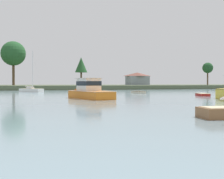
{
  "coord_description": "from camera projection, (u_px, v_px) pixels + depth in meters",
  "views": [
    {
      "loc": [
        -13.55,
        -6.73,
        2.15
      ],
      "look_at": [
        3.59,
        44.83,
        0.9
      ],
      "focal_mm": 45.83,
      "sensor_mm": 36.0,
      "label": 1
    }
  ],
  "objects": [
    {
      "name": "dinghy_red",
      "position": [
        203.0,
        95.0,
        47.37
      ],
      "size": [
        2.51,
        3.73,
        0.62
      ],
      "color": "#B2231E",
      "rests_on": "ground"
    },
    {
      "name": "mooring_buoy_red",
      "position": [
        39.0,
        91.0,
        77.39
      ],
      "size": [
        0.49,
        0.49,
        0.54
      ],
      "color": "red",
      "rests_on": "ground"
    },
    {
      "name": "far_shore_bank",
      "position": [
        55.0,
        87.0,
        108.11
      ],
      "size": [
        206.43,
        47.26,
        1.35
      ],
      "primitive_type": "cube",
      "color": "#4C563D",
      "rests_on": "ground"
    },
    {
      "name": "dinghy_cream",
      "position": [
        138.0,
        93.0,
        59.28
      ],
      "size": [
        2.07,
        3.94,
        0.66
      ],
      "color": "beige",
      "rests_on": "ground"
    },
    {
      "name": "cruiser_orange",
      "position": [
        87.0,
        94.0,
        40.0
      ],
      "size": [
        5.03,
        10.32,
        5.28
      ],
      "color": "orange",
      "rests_on": "ground"
    },
    {
      "name": "shore_tree_center_right",
      "position": [
        81.0,
        65.0,
        112.57
      ],
      "size": [
        4.84,
        4.84,
        10.92
      ],
      "color": "brown",
      "rests_on": "far_shore_bank"
    },
    {
      "name": "sailboat_white",
      "position": [
        31.0,
        91.0,
        67.62
      ],
      "size": [
        5.58,
        6.41,
        10.27
      ],
      "color": "white",
      "rests_on": "ground"
    },
    {
      "name": "cottage_eastern",
      "position": [
        137.0,
        78.0,
        121.59
      ],
      "size": [
        9.4,
        6.78,
        5.24
      ],
      "color": "gray",
      "rests_on": "far_shore_bank"
    },
    {
      "name": "dinghy_navy",
      "position": [
        98.0,
        92.0,
        62.82
      ],
      "size": [
        3.23,
        2.78,
        0.52
      ],
      "color": "navy",
      "rests_on": "ground"
    },
    {
      "name": "shore_tree_left",
      "position": [
        13.0,
        54.0,
        96.63
      ],
      "size": [
        8.24,
        8.24,
        14.92
      ],
      "color": "brown",
      "rests_on": "far_shore_bank"
    },
    {
      "name": "shore_tree_right",
      "position": [
        208.0,
        68.0,
        110.61
      ],
      "size": [
        4.08,
        4.08,
        8.71
      ],
      "color": "brown",
      "rests_on": "far_shore_bank"
    }
  ]
}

